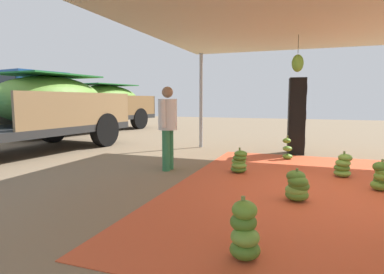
# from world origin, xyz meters

# --- Properties ---
(ground_plane) EXTENTS (40.00, 40.00, 0.00)m
(ground_plane) POSITION_xyz_m (0.00, 3.00, 0.00)
(ground_plane) COLOR #7F6B51
(tarp_orange) EXTENTS (6.33, 4.65, 0.01)m
(tarp_orange) POSITION_xyz_m (0.00, 0.00, 0.01)
(tarp_orange) COLOR #D1512D
(tarp_orange) RESTS_ON ground
(tent_canopy) EXTENTS (8.00, 7.00, 2.80)m
(tent_canopy) POSITION_xyz_m (0.01, -0.10, 2.71)
(tent_canopy) COLOR #9EA0A5
(tent_canopy) RESTS_ON ground
(banana_bunch_2) EXTENTS (0.43, 0.43, 0.45)m
(banana_bunch_2) POSITION_xyz_m (-0.67, 0.42, 0.21)
(banana_bunch_2) COLOR #518428
(banana_bunch_2) RESTS_ON tarp_orange
(banana_bunch_3) EXTENTS (0.38, 0.38, 0.56)m
(banana_bunch_3) POSITION_xyz_m (-2.56, 0.79, 0.25)
(banana_bunch_3) COLOR #477523
(banana_bunch_3) RESTS_ON tarp_orange
(banana_bunch_4) EXTENTS (0.40, 0.39, 0.48)m
(banana_bunch_4) POSITION_xyz_m (0.78, 1.52, 0.21)
(banana_bunch_4) COLOR #477523
(banana_bunch_4) RESTS_ON tarp_orange
(banana_bunch_6) EXTENTS (0.39, 0.37, 0.47)m
(banana_bunch_6) POSITION_xyz_m (1.07, -0.31, 0.21)
(banana_bunch_6) COLOR #6B9E38
(banana_bunch_6) RESTS_ON tarp_orange
(banana_bunch_9) EXTENTS (0.38, 0.37, 0.49)m
(banana_bunch_9) POSITION_xyz_m (0.29, -0.79, 0.22)
(banana_bunch_9) COLOR #60932D
(banana_bunch_9) RESTS_ON tarp_orange
(banana_bunch_10) EXTENTS (0.31, 0.31, 0.55)m
(banana_bunch_10) POSITION_xyz_m (2.60, 0.75, 0.23)
(banana_bunch_10) COLOR #60932D
(banana_bunch_10) RESTS_ON tarp_orange
(cargo_truck_main) EXTENTS (6.72, 2.99, 2.40)m
(cargo_truck_main) POSITION_xyz_m (0.76, 7.40, 1.28)
(cargo_truck_main) COLOR #2D2D2D
(cargo_truck_main) RESTS_ON ground
(cargo_truck_far) EXTENTS (7.42, 3.55, 2.40)m
(cargo_truck_far) POSITION_xyz_m (6.26, 9.54, 1.28)
(cargo_truck_far) COLOR #2D2D2D
(cargo_truck_far) RESTS_ON ground
(worker_0) EXTENTS (0.61, 0.37, 1.66)m
(worker_0) POSITION_xyz_m (0.57, 2.92, 0.97)
(worker_0) COLOR #337A4C
(worker_0) RESTS_ON ground
(speaker_stack) EXTENTS (0.60, 0.48, 1.96)m
(speaker_stack) POSITION_xyz_m (3.56, 0.60, 0.98)
(speaker_stack) COLOR black
(speaker_stack) RESTS_ON ground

